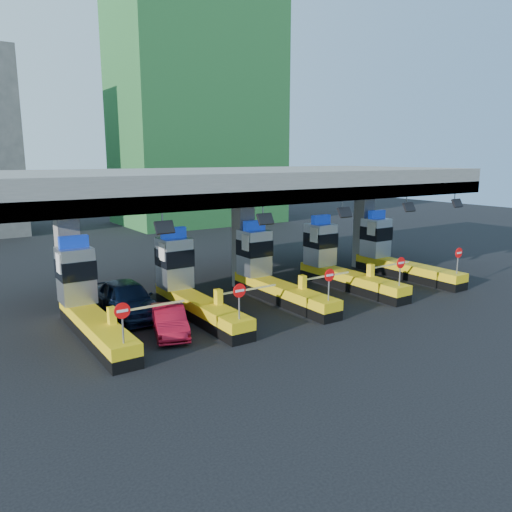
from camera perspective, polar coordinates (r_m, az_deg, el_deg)
ground at (r=27.81m, az=1.86°, el=-4.85°), size 120.00×120.00×0.00m
toll_canopy at (r=29.14m, az=-1.38°, el=8.14°), size 28.00×12.09×7.00m
toll_lane_far_left at (r=23.55m, az=-18.82°, el=-4.93°), size 4.43×8.00×4.16m
toll_lane_left at (r=25.21m, az=-7.79°, el=-3.37°), size 4.43×8.00×4.16m
toll_lane_center at (r=27.68m, az=1.55°, el=-1.94°), size 4.43×8.00×4.16m
toll_lane_right at (r=30.77m, az=9.17°, el=-0.74°), size 4.43×8.00×4.16m
toll_lane_far_right at (r=34.32m, az=15.32°, el=0.25°), size 4.43×8.00×4.16m
bg_building_scaffold at (r=60.70m, az=-6.82°, el=17.13°), size 18.00×12.00×28.00m
van at (r=25.25m, az=-14.50°, el=-4.78°), size 2.22×5.31×1.79m
red_car at (r=22.50m, az=-9.88°, el=-7.27°), size 2.41×4.07×1.27m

